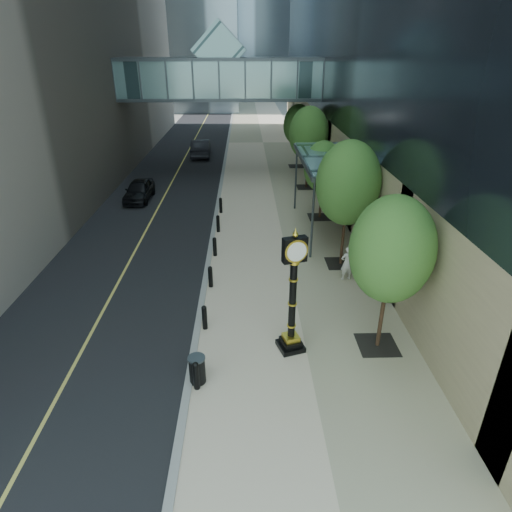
# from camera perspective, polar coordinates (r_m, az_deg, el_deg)

# --- Properties ---
(ground) EXTENTS (320.00, 320.00, 0.00)m
(ground) POSITION_cam_1_polar(r_m,az_deg,el_deg) (13.54, 3.90, -20.02)
(ground) COLOR gray
(ground) RESTS_ON ground
(road) EXTENTS (8.00, 180.00, 0.02)m
(road) POSITION_cam_1_polar(r_m,az_deg,el_deg) (50.64, -8.45, 14.65)
(road) COLOR black
(road) RESTS_ON ground
(sidewalk) EXTENTS (8.00, 180.00, 0.06)m
(sidewalk) POSITION_cam_1_polar(r_m,az_deg,el_deg) (50.34, 0.94, 14.87)
(sidewalk) COLOR beige
(sidewalk) RESTS_ON ground
(curb) EXTENTS (0.25, 180.00, 0.07)m
(curb) POSITION_cam_1_polar(r_m,az_deg,el_deg) (50.33, -3.77, 14.83)
(curb) COLOR gray
(curb) RESTS_ON ground
(skywalk) EXTENTS (17.00, 4.20, 5.80)m
(skywalk) POSITION_cam_1_polar(r_m,az_deg,el_deg) (37.45, -4.79, 22.82)
(skywalk) COLOR slate
(skywalk) RESTS_ON ground
(entrance_canopy) EXTENTS (3.00, 8.00, 4.38)m
(entrance_canopy) POSITION_cam_1_polar(r_m,az_deg,el_deg) (24.43, 9.58, 12.54)
(entrance_canopy) COLOR #383F44
(entrance_canopy) RESTS_ON ground
(bollard_row) EXTENTS (0.20, 16.20, 0.90)m
(bollard_row) POSITION_cam_1_polar(r_m,az_deg,el_deg) (20.60, -5.78, -0.74)
(bollard_row) COLOR black
(bollard_row) RESTS_ON sidewalk
(street_trees) EXTENTS (2.96, 28.68, 6.08)m
(street_trees) POSITION_cam_1_polar(r_m,az_deg,el_deg) (26.03, 9.17, 12.71)
(street_trees) COLOR black
(street_trees) RESTS_ON sidewalk
(street_clock) EXTENTS (1.06, 1.06, 4.50)m
(street_clock) POSITION_cam_1_polar(r_m,az_deg,el_deg) (14.58, 4.88, -6.08)
(street_clock) COLOR black
(street_clock) RESTS_ON sidewalk
(trash_bin) EXTENTS (0.54, 0.54, 0.90)m
(trash_bin) POSITION_cam_1_polar(r_m,az_deg,el_deg) (14.18, -7.84, -14.85)
(trash_bin) COLOR black
(trash_bin) RESTS_ON sidewalk
(pedestrian) EXTENTS (0.68, 0.52, 1.66)m
(pedestrian) POSITION_cam_1_polar(r_m,az_deg,el_deg) (19.95, 12.03, -0.92)
(pedestrian) COLOR beige
(pedestrian) RESTS_ON sidewalk
(car_near) EXTENTS (1.72, 4.12, 1.39)m
(car_near) POSITION_cam_1_polar(r_m,az_deg,el_deg) (31.54, -15.33, 8.46)
(car_near) COLOR black
(car_near) RESTS_ON road
(car_far) EXTENTS (1.92, 5.05, 1.65)m
(car_far) POSITION_cam_1_polar(r_m,az_deg,el_deg) (43.93, -7.36, 14.11)
(car_far) COLOR black
(car_far) RESTS_ON road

